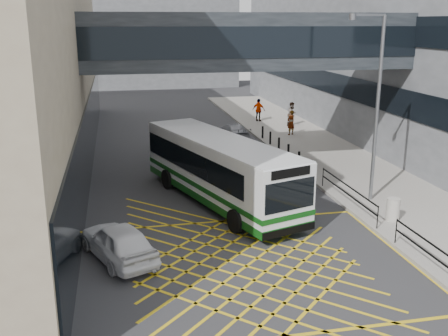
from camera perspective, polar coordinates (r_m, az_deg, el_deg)
ground at (r=19.31m, az=2.45°, el=-10.63°), size 120.00×120.00×0.00m
building_far at (r=76.80m, az=-10.39°, el=15.78°), size 28.00×16.00×18.00m
skybridge at (r=29.70m, az=2.61°, el=13.64°), size 20.00×4.10×3.00m
pavement at (r=35.47m, az=10.70°, el=1.59°), size 6.00×54.00×0.16m
box_junction at (r=19.31m, az=2.45°, el=-10.62°), size 12.00×9.00×0.01m
bus at (r=25.32m, az=-0.66°, el=-0.00°), size 6.03×11.61×3.19m
car_white at (r=19.91m, az=-11.42°, el=-7.81°), size 3.47×4.91×1.45m
car_dark at (r=35.81m, az=-4.65°, el=3.03°), size 3.09×5.05×1.48m
car_silver at (r=39.20m, az=1.02°, el=4.04°), size 2.05×4.23×1.28m
street_lamp at (r=25.39m, az=16.09°, el=7.32°), size 1.98×0.63×8.72m
litter_bin at (r=24.02m, az=17.92°, el=-4.30°), size 0.58×0.58×1.00m
kerb_railings at (r=22.63m, az=16.68°, el=-4.83°), size 0.05×12.54×1.00m
bollards at (r=34.40m, az=6.49°, el=2.23°), size 0.14×10.14×0.90m
pedestrian_a at (r=40.37m, az=7.30°, el=4.91°), size 0.90×0.80×1.87m
pedestrian_b at (r=43.90m, az=7.42°, el=5.83°), size 1.10×1.00×1.95m
pedestrian_c at (r=45.75m, az=3.80°, el=6.31°), size 1.23×1.15×1.93m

